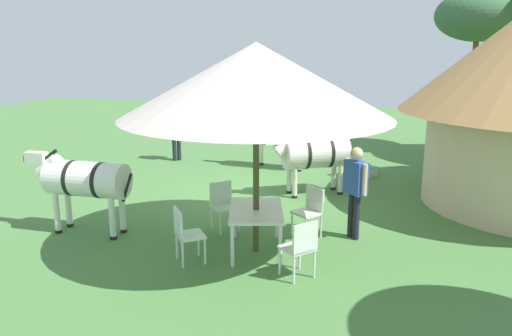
% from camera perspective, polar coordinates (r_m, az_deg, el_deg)
% --- Properties ---
extents(ground_plane, '(36.00, 36.00, 0.00)m').
position_cam_1_polar(ground_plane, '(11.33, -0.00, -3.73)').
color(ground_plane, '#48773D').
extents(shade_umbrella, '(4.33, 4.33, 3.44)m').
position_cam_1_polar(shade_umbrella, '(8.05, 0.01, 9.76)').
color(shade_umbrella, '#404122').
rests_on(shade_umbrella, ground_plane).
extents(patio_dining_table, '(1.53, 1.18, 0.74)m').
position_cam_1_polar(patio_dining_table, '(8.50, 0.01, -5.18)').
color(patio_dining_table, silver).
rests_on(patio_dining_table, ground_plane).
extents(patio_chair_east_end, '(0.61, 0.61, 0.90)m').
position_cam_1_polar(patio_chair_east_end, '(9.55, -3.69, -3.87)').
color(patio_chair_east_end, silver).
rests_on(patio_chair_east_end, ground_plane).
extents(patio_chair_near_lawn, '(0.60, 0.60, 0.90)m').
position_cam_1_polar(patio_chair_near_lawn, '(8.19, -7.94, -7.06)').
color(patio_chair_near_lawn, white).
rests_on(patio_chair_near_lawn, ground_plane).
extents(patio_chair_west_end, '(0.61, 0.61, 0.90)m').
position_cam_1_polar(patio_chair_west_end, '(7.62, 5.01, -8.62)').
color(patio_chair_west_end, silver).
rests_on(patio_chair_west_end, ground_plane).
extents(patio_chair_near_hut, '(0.60, 0.61, 0.90)m').
position_cam_1_polar(patio_chair_near_hut, '(9.27, 6.09, -4.48)').
color(patio_chair_near_hut, silver).
rests_on(patio_chair_near_hut, ground_plane).
extents(guest_beside_umbrella, '(0.48, 0.45, 1.66)m').
position_cam_1_polar(guest_beside_umbrella, '(9.14, 11.03, -1.79)').
color(guest_beside_umbrella, black).
rests_on(guest_beside_umbrella, ground_plane).
extents(standing_watcher, '(0.47, 0.46, 1.66)m').
position_cam_1_polar(standing_watcher, '(15.22, -8.94, 4.54)').
color(standing_watcher, black).
rests_on(standing_watcher, ground_plane).
extents(striped_lounge_chair, '(0.97, 0.92, 0.58)m').
position_cam_1_polar(striped_lounge_chair, '(13.69, 11.67, 0.16)').
color(striped_lounge_chair, teal).
rests_on(striped_lounge_chair, ground_plane).
extents(zebra_nearest_camera, '(1.35, 1.94, 1.51)m').
position_cam_1_polar(zebra_nearest_camera, '(11.71, 6.42, 1.69)').
color(zebra_nearest_camera, silver).
rests_on(zebra_nearest_camera, ground_plane).
extents(zebra_by_umbrella, '(0.84, 2.30, 1.53)m').
position_cam_1_polar(zebra_by_umbrella, '(14.13, 2.49, 3.93)').
color(zebra_by_umbrella, white).
rests_on(zebra_by_umbrella, ground_plane).
extents(zebra_toward_hut, '(0.67, 2.19, 1.55)m').
position_cam_1_polar(zebra_toward_hut, '(9.74, -18.64, -1.27)').
color(zebra_toward_hut, white).
rests_on(zebra_toward_hut, ground_plane).
extents(acacia_tree_far_lawn, '(2.56, 2.56, 4.97)m').
position_cam_1_polar(acacia_tree_far_lawn, '(17.24, 23.63, 15.27)').
color(acacia_tree_far_lawn, brown).
rests_on(acacia_tree_far_lawn, ground_plane).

